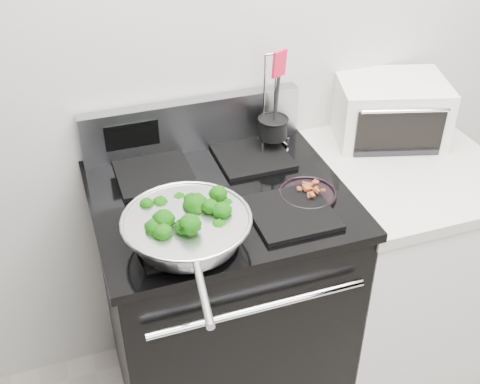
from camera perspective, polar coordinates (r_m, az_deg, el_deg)
name	(u,v)px	position (r m, az deg, el deg)	size (l,w,h in m)	color
back_wall	(273,23)	(2.07, 3.15, 15.74)	(4.00, 0.02, 2.70)	beige
gas_range	(222,299)	(2.18, -1.74, -10.15)	(0.79, 0.69, 1.13)	black
counter	(390,264)	(2.42, 14.03, -6.62)	(0.62, 0.68, 0.92)	white
skillet	(187,228)	(1.66, -5.04, -3.43)	(0.36, 0.57, 0.08)	silver
broccoli_pile	(187,222)	(1.64, -5.09, -2.83)	(0.28, 0.28, 0.10)	black
bacon_plate	(308,191)	(1.87, 6.44, 0.10)	(0.18, 0.18, 0.04)	black
utensil_holder	(273,133)	(2.07, 3.13, 5.63)	(0.12, 0.12, 0.36)	silver
toaster_oven	(390,109)	(2.26, 14.01, 7.61)	(0.44, 0.38, 0.22)	white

